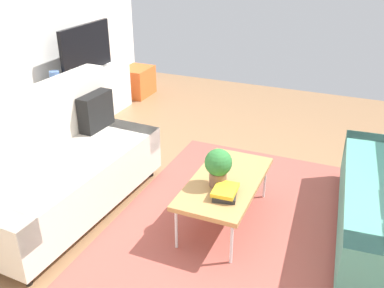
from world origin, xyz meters
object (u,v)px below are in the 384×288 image
object	(u,v)px
tv_console	(90,96)
table_book_0	(225,194)
tv	(86,50)
potted_plant	(218,165)
bottle_1	(75,75)
vase_0	(55,79)
bottle_0	(70,75)
couch_beige	(60,166)
coffee_table	(225,183)
storage_trunk	(137,82)

from	to	relation	value
tv_console	table_book_0	xyz separation A→B (m)	(-1.77, -2.55, 0.12)
tv	potted_plant	world-z (taller)	tv
bottle_1	table_book_0	bearing A→B (deg)	-120.18
vase_0	bottle_0	bearing A→B (deg)	-26.75
couch_beige	tv	size ratio (longest dim) A/B	1.93
coffee_table	potted_plant	xyz separation A→B (m)	(-0.10, 0.03, 0.21)
coffee_table	tv	size ratio (longest dim) A/B	1.10
tv	table_book_0	bearing A→B (deg)	-124.98
potted_plant	storage_trunk	bearing A→B (deg)	40.47
couch_beige	potted_plant	distance (m)	1.42
tv_console	tv	distance (m)	0.63
storage_trunk	potted_plant	xyz separation A→B (m)	(-2.74, -2.34, 0.39)
potted_plant	table_book_0	distance (m)	0.24
tv	vase_0	xyz separation A→B (m)	(-0.58, 0.07, -0.22)
tv_console	table_book_0	distance (m)	3.10
bottle_0	bottle_1	bearing A→B (deg)	0.00
vase_0	table_book_0	bearing A→B (deg)	-114.57
coffee_table	vase_0	distance (m)	2.72
potted_plant	vase_0	xyz separation A→B (m)	(1.06, 2.49, 0.12)
tv	potted_plant	distance (m)	2.94
tv_console	tv	size ratio (longest dim) A/B	1.40
potted_plant	table_book_0	xyz separation A→B (m)	(-0.13, -0.11, -0.17)
potted_plant	vase_0	world-z (taller)	vase_0
couch_beige	bottle_0	distance (m)	1.85
tv_console	potted_plant	distance (m)	2.95
table_book_0	tv_console	bearing A→B (deg)	55.24
coffee_table	tv_console	world-z (taller)	tv_console
vase_0	bottle_1	bearing A→B (deg)	-18.43
table_book_0	bottle_1	distance (m)	2.91
potted_plant	bottle_0	bearing A→B (deg)	62.69
bottle_1	storage_trunk	bearing A→B (deg)	-2.44
vase_0	bottle_1	distance (m)	0.29
bottle_1	potted_plant	bearing A→B (deg)	-119.01
coffee_table	vase_0	size ratio (longest dim) A/B	6.04
coffee_table	table_book_0	size ratio (longest dim) A/B	4.58
storage_trunk	bottle_0	world-z (taller)	bottle_0
tv_console	storage_trunk	xyz separation A→B (m)	(1.10, -0.10, -0.10)
tv	bottle_1	size ratio (longest dim) A/B	6.61
storage_trunk	table_book_0	bearing A→B (deg)	-139.53
couch_beige	bottle_0	xyz separation A→B (m)	(1.52, 1.01, 0.29)
storage_trunk	tv	bearing A→B (deg)	175.84
table_book_0	bottle_0	bearing A→B (deg)	61.41
bottle_0	vase_0	bearing A→B (deg)	153.25
storage_trunk	table_book_0	size ratio (longest dim) A/B	2.17
vase_0	potted_plant	bearing A→B (deg)	-113.07
couch_beige	tv_console	size ratio (longest dim) A/B	1.38
coffee_table	storage_trunk	distance (m)	3.55
tv_console	storage_trunk	world-z (taller)	tv_console
bottle_0	bottle_1	xyz separation A→B (m)	(0.09, 0.00, -0.01)
table_book_0	vase_0	distance (m)	2.87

